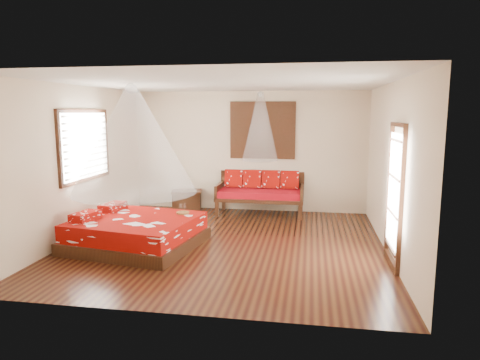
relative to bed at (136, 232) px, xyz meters
name	(u,v)px	position (x,y,z in m)	size (l,w,h in m)	color
room	(225,166)	(1.52, 0.40, 1.15)	(5.54, 5.54, 2.84)	black
bed	(136,232)	(0.00, 0.00, 0.00)	(2.30, 2.15, 0.64)	black
daybed	(260,191)	(1.86, 2.79, 0.27)	(1.97, 0.87, 0.98)	black
storage_chest	(187,200)	(0.08, 2.85, -0.01)	(0.78, 0.64, 0.48)	black
shutter_panel	(263,130)	(1.86, 3.11, 1.65)	(1.52, 0.06, 1.32)	black
window_left	(85,145)	(-1.19, 0.60, 1.45)	(0.10, 1.74, 1.34)	black
glazed_door	(394,196)	(4.23, -0.20, 0.82)	(0.08, 1.02, 2.16)	black
wine_tray	(183,211)	(0.71, 0.46, 0.30)	(0.23, 0.23, 0.19)	brown
mosquito_net_main	(133,140)	(0.02, 0.00, 1.60)	(2.10, 2.10, 1.80)	white
mosquito_net_daybed	(260,127)	(1.86, 2.65, 1.75)	(0.80, 0.80, 1.50)	white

